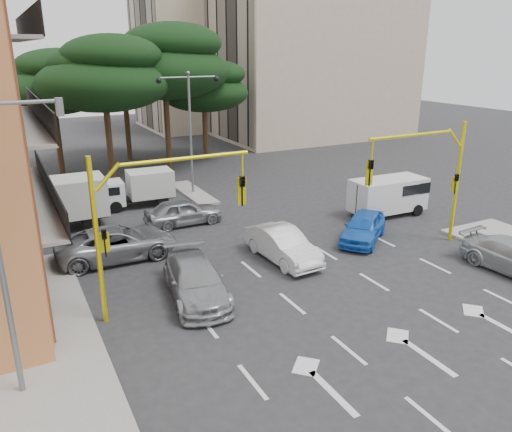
# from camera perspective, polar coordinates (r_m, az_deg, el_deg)

# --- Properties ---
(ground) EXTENTS (120.00, 120.00, 0.00)m
(ground) POSITION_cam_1_polar(r_m,az_deg,el_deg) (20.45, 8.99, -8.60)
(ground) COLOR #28282B
(ground) RESTS_ON ground
(median_strip) EXTENTS (1.40, 6.00, 0.15)m
(median_strip) POSITION_cam_1_polar(r_m,az_deg,el_deg) (33.69, -7.21, 2.66)
(median_strip) COLOR gray
(median_strip) RESTS_ON ground
(apartment_beige_near) EXTENTS (20.20, 12.15, 18.70)m
(apartment_beige_near) POSITION_cam_1_polar(r_m,az_deg,el_deg) (55.86, 6.61, 18.65)
(apartment_beige_near) COLOR beige
(apartment_beige_near) RESTS_ON ground
(apartment_beige_far) EXTENTS (16.20, 12.15, 16.70)m
(apartment_beige_far) POSITION_cam_1_polar(r_m,az_deg,el_deg) (63.21, -5.39, 17.77)
(apartment_beige_far) COLOR beige
(apartment_beige_far) RESTS_ON ground
(pine_left_near) EXTENTS (9.15, 9.15, 10.23)m
(pine_left_near) POSITION_cam_1_polar(r_m,az_deg,el_deg) (37.14, -16.99, 15.32)
(pine_left_near) COLOR #382616
(pine_left_near) RESTS_ON ground
(pine_center) EXTENTS (9.98, 9.98, 11.16)m
(pine_center) POSITION_cam_1_polar(r_m,az_deg,el_deg) (40.29, -10.40, 16.99)
(pine_center) COLOR #382616
(pine_center) RESTS_ON ground
(pine_left_far) EXTENTS (8.32, 8.32, 9.30)m
(pine_left_far) POSITION_cam_1_polar(r_m,az_deg,el_deg) (40.69, -22.29, 14.01)
(pine_left_far) COLOR #382616
(pine_left_far) RESTS_ON ground
(pine_right) EXTENTS (7.49, 7.49, 8.37)m
(pine_right) POSITION_cam_1_polar(r_m,az_deg,el_deg) (43.62, -5.89, 14.56)
(pine_right) COLOR #382616
(pine_right) RESTS_ON ground
(pine_back) EXTENTS (9.15, 9.15, 10.23)m
(pine_back) POSITION_cam_1_polar(r_m,az_deg,el_deg) (44.61, -14.91, 15.93)
(pine_back) COLOR #382616
(pine_back) RESTS_ON ground
(signal_mast_right) EXTENTS (5.79, 0.37, 6.00)m
(signal_mast_right) POSITION_cam_1_polar(r_m,az_deg,el_deg) (24.89, 19.50, 5.06)
(signal_mast_right) COLOR yellow
(signal_mast_right) RESTS_ON ground
(signal_mast_left) EXTENTS (5.79, 0.37, 6.00)m
(signal_mast_left) POSITION_cam_1_polar(r_m,az_deg,el_deg) (17.83, -12.29, 0.58)
(signal_mast_left) COLOR yellow
(signal_mast_left) RESTS_ON ground
(street_lamp_left) EXTENTS (2.08, 0.20, 8.00)m
(street_lamp_left) POSITION_cam_1_polar(r_m,az_deg,el_deg) (14.21, -26.77, -2.19)
(street_lamp_left) COLOR slate
(street_lamp_left) RESTS_ON sidewalk_left
(street_lamp_center) EXTENTS (4.16, 0.36, 7.77)m
(street_lamp_center) POSITION_cam_1_polar(r_m,az_deg,el_deg) (32.63, -7.59, 11.73)
(street_lamp_center) COLOR slate
(street_lamp_center) RESTS_ON median_strip
(car_white_hatch) EXTENTS (1.80, 4.58, 1.48)m
(car_white_hatch) POSITION_cam_1_polar(r_m,az_deg,el_deg) (22.86, 3.05, -3.31)
(car_white_hatch) COLOR silver
(car_white_hatch) RESTS_ON ground
(car_blue_compact) EXTENTS (4.36, 3.95, 1.44)m
(car_blue_compact) POSITION_cam_1_polar(r_m,az_deg,el_deg) (25.70, 12.16, -1.24)
(car_blue_compact) COLOR blue
(car_blue_compact) RESTS_ON ground
(car_silver_wagon) EXTENTS (2.82, 5.29, 1.46)m
(car_silver_wagon) POSITION_cam_1_polar(r_m,az_deg,el_deg) (19.66, -6.91, -7.29)
(car_silver_wagon) COLOR #96979D
(car_silver_wagon) RESTS_ON ground
(car_silver_cross_a) EXTENTS (5.49, 2.54, 1.52)m
(car_silver_cross_a) POSITION_cam_1_polar(r_m,az_deg,el_deg) (23.86, -15.61, -2.99)
(car_silver_cross_a) COLOR gray
(car_silver_cross_a) RESTS_ON ground
(car_silver_cross_b) EXTENTS (4.28, 1.78, 1.45)m
(car_silver_cross_b) POSITION_cam_1_polar(r_m,az_deg,el_deg) (27.73, -8.31, 0.49)
(car_silver_cross_b) COLOR #929499
(car_silver_cross_b) RESTS_ON ground
(van_white) EXTENTS (4.48, 2.14, 2.21)m
(van_white) POSITION_cam_1_polar(r_m,az_deg,el_deg) (29.92, 14.81, 2.17)
(van_white) COLOR silver
(van_white) RESTS_ON ground
(box_truck_a) EXTENTS (5.61, 2.37, 2.76)m
(box_truck_a) POSITION_cam_1_polar(r_m,az_deg,el_deg) (28.43, -22.15, 1.11)
(box_truck_a) COLOR white
(box_truck_a) RESTS_ON ground
(box_truck_b) EXTENTS (4.51, 2.09, 2.18)m
(box_truck_b) POSITION_cam_1_polar(r_m,az_deg,el_deg) (31.38, -13.38, 3.02)
(box_truck_b) COLOR white
(box_truck_b) RESTS_ON ground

